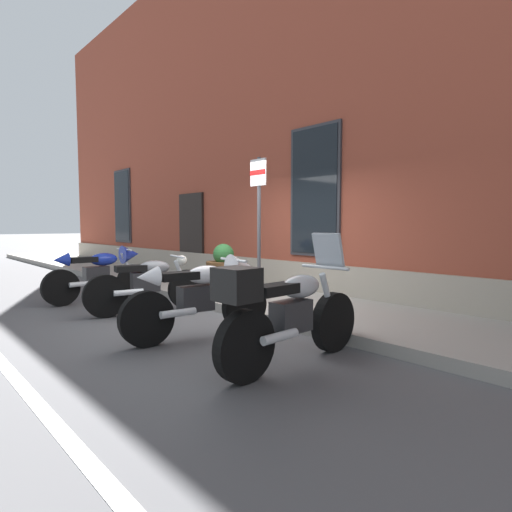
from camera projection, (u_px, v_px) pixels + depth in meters
ground_plane at (226, 314)px, 6.70m from camera, size 140.00×140.00×0.00m
sidewalk at (274, 301)px, 7.43m from camera, size 31.97×2.22×0.15m
brick_pub_facade at (390, 105)px, 9.63m from camera, size 25.97×5.40×8.48m
motorcycle_blue_sport at (103, 271)px, 7.87m from camera, size 0.62×2.04×1.05m
motorcycle_grey_naked at (149, 284)px, 6.79m from camera, size 0.67×2.02×0.93m
motorcycle_white_sport at (204, 293)px, 5.33m from camera, size 0.62×2.07×1.06m
motorcycle_silver_touring at (288, 313)px, 4.16m from camera, size 0.62×2.05×1.36m
parking_sign at (259, 209)px, 6.92m from camera, size 0.36×0.07×2.42m
barrel_planter at (224, 273)px, 7.92m from camera, size 0.70×0.70×0.94m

